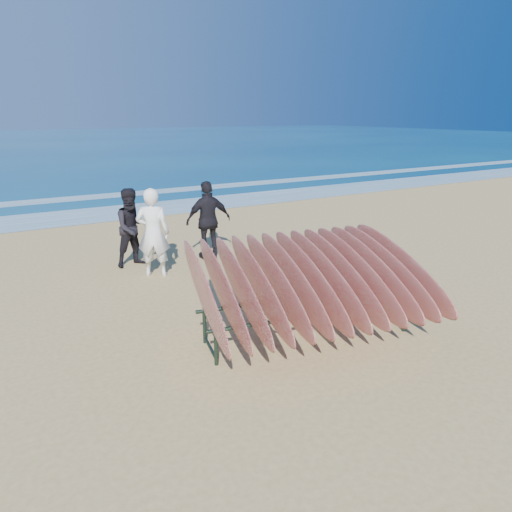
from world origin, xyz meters
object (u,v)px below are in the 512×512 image
at_px(person_dark_a, 133,228).
at_px(person_dark_b, 208,220).
at_px(surfboard_rack, 309,278).
at_px(person_white, 153,233).

distance_m(person_dark_a, person_dark_b, 1.66).
relative_size(surfboard_rack, person_white, 2.00).
bearing_deg(person_dark_a, person_white, -87.08).
bearing_deg(person_white, surfboard_rack, 135.23).
xyz_separation_m(person_dark_a, person_dark_b, (1.63, -0.32, 0.04)).
xyz_separation_m(surfboard_rack, person_dark_b, (0.37, 4.30, -0.05)).
height_order(surfboard_rack, person_white, person_white).
xyz_separation_m(surfboard_rack, person_dark_a, (-1.25, 4.62, -0.09)).
relative_size(surfboard_rack, person_dark_a, 2.13).
bearing_deg(person_dark_a, surfboard_rack, -82.80).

